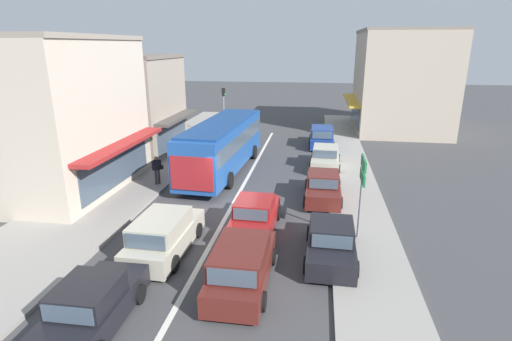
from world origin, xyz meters
The scene contains 20 objects.
ground_plane centered at (0.00, 0.00, 0.00)m, with size 140.00×140.00×0.00m, color #3F3F42.
lane_centre_line centered at (0.00, 4.00, 0.00)m, with size 0.20×28.00×0.01m, color silver.
sidewalk_left centered at (-6.80, 6.00, 0.07)m, with size 5.20×44.00×0.14m, color gray.
kerb_right centered at (6.20, 6.00, 0.06)m, with size 2.80×44.00×0.12m, color gray.
shopfront_corner_near centered at (-10.18, 1.44, 4.10)m, with size 8.46×8.96×8.21m.
shopfront_mid_block centered at (-10.18, 9.74, 3.52)m, with size 8.56×7.02×7.05m.
building_right_far centered at (11.48, 21.35, 4.52)m, with size 8.83×10.27×9.06m.
city_bus centered at (-1.74, 5.98, 1.88)m, with size 3.19×10.98×3.23m.
wagon_queue_gap_filler centered at (1.78, -6.22, 0.75)m, with size 1.95×4.50×1.58m.
wagon_adjacent_lane_lead centered at (-1.59, -4.51, 0.75)m, with size 2.02×4.54×1.58m.
sedan_queue_far_back centered at (1.56, -2.09, 0.66)m, with size 1.96×4.23×1.47m.
sedan_adjacent_lane_trail centered at (-2.02, -8.97, 0.66)m, with size 1.94×4.22×1.47m.
parked_sedan_kerb_front centered at (4.76, -3.93, 0.66)m, with size 1.95×4.23×1.47m.
parked_sedan_kerb_second centered at (4.49, 2.13, 0.66)m, with size 1.90×4.20×1.47m.
parked_sedan_kerb_third centered at (4.67, 7.83, 0.66)m, with size 1.99×4.25×1.47m.
parked_wagon_kerb_rear centered at (4.44, 13.65, 0.75)m, with size 1.96×4.51×1.58m.
traffic_light_downstreet centered at (-4.09, 16.29, 2.85)m, with size 0.33×0.24×4.20m.
directional_road_sign centered at (5.91, -2.27, 2.70)m, with size 0.10×1.40×3.60m.
pedestrian_with_handbag_near centered at (-4.78, 2.71, 1.07)m, with size 0.52×0.58×1.63m.
pedestrian_browsing_midblock centered at (-5.06, 7.91, 1.07)m, with size 0.49×0.38×1.63m.
Camera 1 is at (4.04, -17.67, 7.72)m, focal length 28.00 mm.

